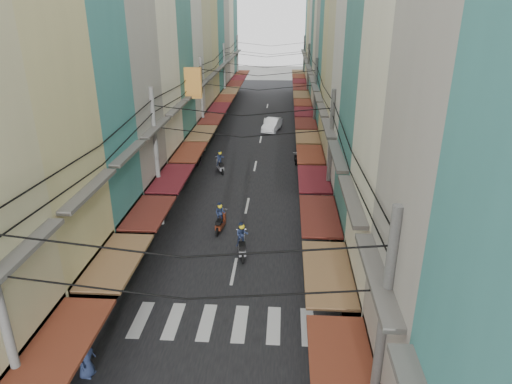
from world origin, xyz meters
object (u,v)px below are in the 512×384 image
at_px(white_car, 272,131).
at_px(market_umbrella, 397,305).
at_px(traffic_sign, 330,223).
at_px(bicycle, 388,280).

distance_m(white_car, market_umbrella, 33.61).
bearing_deg(market_umbrella, white_car, 99.45).
bearing_deg(white_car, market_umbrella, -68.12).
height_order(white_car, traffic_sign, traffic_sign).
bearing_deg(bicycle, market_umbrella, 174.54).
xyz_separation_m(bicycle, traffic_sign, (-2.72, 1.94, 2.00)).
height_order(white_car, bicycle, white_car).
relative_size(white_car, bicycle, 2.67).
height_order(bicycle, market_umbrella, market_umbrella).
xyz_separation_m(white_car, traffic_sign, (3.79, -25.83, 2.00)).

